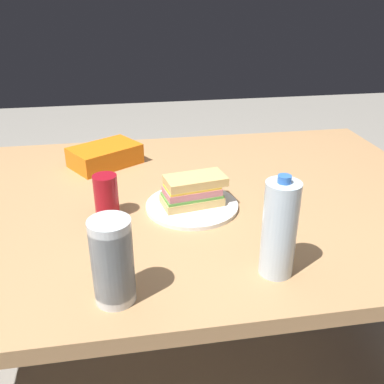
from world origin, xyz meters
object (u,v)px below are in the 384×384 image
(water_bottle_tall, at_px, (279,229))
(paper_plate, at_px, (192,206))
(chip_bag, at_px, (105,155))
(dining_table, at_px, (164,219))
(sandwich, at_px, (193,191))
(plastic_cup_stack, at_px, (113,261))
(soda_can_red, at_px, (106,196))

(water_bottle_tall, bearing_deg, paper_plate, 112.00)
(chip_bag, distance_m, water_bottle_tall, 0.81)
(paper_plate, height_order, water_bottle_tall, water_bottle_tall)
(paper_plate, bearing_deg, dining_table, 136.31)
(dining_table, bearing_deg, water_bottle_tall, -62.60)
(sandwich, distance_m, plastic_cup_stack, 0.43)
(paper_plate, distance_m, water_bottle_tall, 0.37)
(chip_bag, bearing_deg, sandwich, -87.44)
(paper_plate, height_order, plastic_cup_stack, plastic_cup_stack)
(dining_table, relative_size, sandwich, 9.10)
(chip_bag, xyz_separation_m, water_bottle_tall, (0.38, -0.70, 0.08))
(chip_bag, relative_size, plastic_cup_stack, 1.24)
(sandwich, height_order, chip_bag, sandwich)
(chip_bag, bearing_deg, soda_can_red, -120.31)
(dining_table, height_order, plastic_cup_stack, plastic_cup_stack)
(chip_bag, height_order, plastic_cup_stack, plastic_cup_stack)
(paper_plate, bearing_deg, sandwich, 36.52)
(dining_table, relative_size, soda_can_red, 14.46)
(dining_table, relative_size, paper_plate, 6.63)
(sandwich, xyz_separation_m, water_bottle_tall, (0.13, -0.33, 0.06))
(dining_table, xyz_separation_m, water_bottle_tall, (0.21, -0.40, 0.18))
(chip_bag, bearing_deg, plastic_cup_stack, -119.63)
(dining_table, height_order, water_bottle_tall, water_bottle_tall)
(dining_table, distance_m, water_bottle_tall, 0.49)
(dining_table, distance_m, sandwich, 0.16)
(paper_plate, xyz_separation_m, chip_bag, (-0.25, 0.37, 0.03))
(sandwich, distance_m, chip_bag, 0.45)
(dining_table, xyz_separation_m, plastic_cup_stack, (-0.14, -0.44, 0.17))
(water_bottle_tall, bearing_deg, chip_bag, 118.68)
(sandwich, bearing_deg, dining_table, 138.56)
(soda_can_red, xyz_separation_m, water_bottle_tall, (0.37, -0.32, 0.05))
(soda_can_red, bearing_deg, water_bottle_tall, -40.93)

